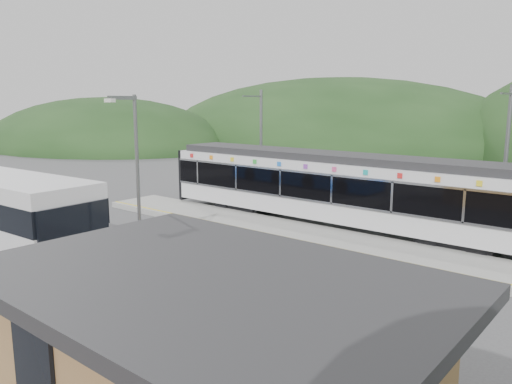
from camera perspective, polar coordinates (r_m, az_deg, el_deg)
The scene contains 9 objects.
ground at distance 20.82m, azimuth 0.59°, elevation -7.22°, with size 120.00×120.00×0.00m, color #4C4C4F.
hills at distance 22.54m, azimuth 21.90°, elevation -6.61°, with size 146.00×149.00×26.00m.
platform at distance 23.33m, azimuth 5.72°, elevation -4.96°, with size 26.00×3.20×0.30m, color #9E9E99.
yellow_line at distance 22.26m, azimuth 3.85°, elevation -5.27°, with size 26.00×0.10×0.01m, color yellow.
train at distance 25.10m, azimuth 9.45°, elevation 0.51°, with size 20.44×3.01×3.74m.
catenary_mast_west at distance 31.03m, azimuth 0.53°, elevation 5.43°, with size 0.18×1.80×7.00m.
catenary_mast_east at distance 24.75m, azimuth 26.60°, elevation 3.13°, with size 0.18×1.80×7.00m.
station_shelter at distance 10.27m, azimuth -5.37°, elevation -16.92°, with size 9.20×6.20×3.00m.
lamp_post at distance 17.23m, azimuth -13.71°, elevation 2.00°, with size 0.36×1.13×6.49m.
Camera 1 is at (12.51, -15.43, 6.23)m, focal length 35.00 mm.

